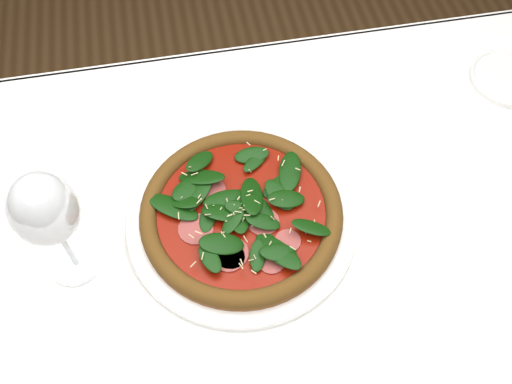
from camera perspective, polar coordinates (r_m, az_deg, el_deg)
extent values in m
cube|color=white|center=(0.77, -2.10, -8.29)|extent=(1.20, 0.80, 0.04)
cylinder|color=#503220|center=(1.38, 18.50, 2.25)|extent=(0.06, 0.06, 0.71)
cube|color=white|center=(1.07, -5.64, 9.27)|extent=(1.20, 0.01, 0.22)
cylinder|color=white|center=(0.78, -1.46, -2.65)|extent=(0.32, 0.32, 0.01)
torus|color=white|center=(0.77, -1.46, -2.52)|extent=(0.32, 0.32, 0.01)
cylinder|color=#9D5625|center=(0.77, -1.47, -2.28)|extent=(0.35, 0.35, 0.01)
torus|color=#986523|center=(0.76, -1.48, -2.01)|extent=(0.35, 0.35, 0.02)
cylinder|color=#961305|center=(0.76, -1.48, -2.01)|extent=(0.29, 0.29, 0.00)
cylinder|color=#A65042|center=(0.76, -1.49, -1.87)|extent=(0.26, 0.26, 0.00)
ellipsoid|color=#113C0B|center=(0.75, -1.50, -1.52)|extent=(0.28, 0.28, 0.02)
cylinder|color=beige|center=(0.75, -1.51, -1.30)|extent=(0.26, 0.26, 0.00)
cylinder|color=white|center=(0.79, -17.52, -6.75)|extent=(0.07, 0.07, 0.00)
cylinder|color=white|center=(0.75, -18.46, -5.11)|extent=(0.01, 0.01, 0.09)
ellipsoid|color=white|center=(0.67, -20.45, -1.62)|extent=(0.08, 0.08, 0.10)
cylinder|color=white|center=(1.02, 23.97, 10.33)|extent=(0.12, 0.12, 0.01)
torus|color=white|center=(1.02, 24.02, 10.43)|extent=(0.12, 0.12, 0.01)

